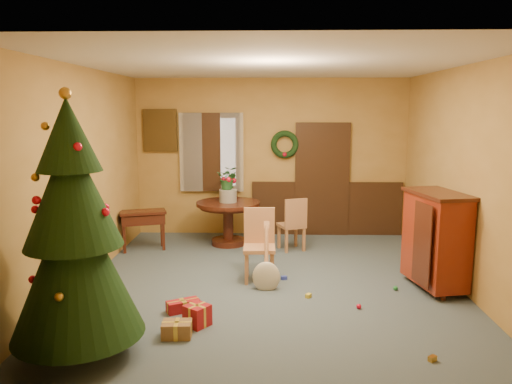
{
  "coord_description": "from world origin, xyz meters",
  "views": [
    {
      "loc": [
        0.01,
        -6.5,
        2.34
      ],
      "look_at": [
        -0.21,
        0.4,
        1.19
      ],
      "focal_mm": 35.0,
      "sensor_mm": 36.0,
      "label": 1
    }
  ],
  "objects_px": {
    "writing_desk": "(143,221)",
    "sideboard": "(436,238)",
    "dining_table": "(228,215)",
    "chair_near": "(259,242)",
    "christmas_tree": "(74,234)"
  },
  "relations": [
    {
      "from": "writing_desk",
      "to": "sideboard",
      "type": "xyz_separation_m",
      "value": [
        4.28,
        -1.72,
        0.19
      ]
    },
    {
      "from": "dining_table",
      "to": "sideboard",
      "type": "relative_size",
      "value": 0.85
    },
    {
      "from": "chair_near",
      "to": "writing_desk",
      "type": "relative_size",
      "value": 1.2
    },
    {
      "from": "christmas_tree",
      "to": "dining_table",
      "type": "bearing_deg",
      "value": 75.06
    },
    {
      "from": "writing_desk",
      "to": "sideboard",
      "type": "bearing_deg",
      "value": -21.82
    },
    {
      "from": "dining_table",
      "to": "sideboard",
      "type": "distance_m",
      "value": 3.57
    },
    {
      "from": "christmas_tree",
      "to": "chair_near",
      "type": "bearing_deg",
      "value": 53.73
    },
    {
      "from": "sideboard",
      "to": "chair_near",
      "type": "bearing_deg",
      "value": 172.17
    },
    {
      "from": "dining_table",
      "to": "writing_desk",
      "type": "height_order",
      "value": "dining_table"
    },
    {
      "from": "writing_desk",
      "to": "sideboard",
      "type": "relative_size",
      "value": 0.64
    },
    {
      "from": "dining_table",
      "to": "writing_desk",
      "type": "xyz_separation_m",
      "value": [
        -1.4,
        -0.37,
        -0.03
      ]
    },
    {
      "from": "chair_near",
      "to": "christmas_tree",
      "type": "bearing_deg",
      "value": -126.27
    },
    {
      "from": "christmas_tree",
      "to": "sideboard",
      "type": "distance_m",
      "value": 4.44
    },
    {
      "from": "dining_table",
      "to": "christmas_tree",
      "type": "relative_size",
      "value": 0.43
    },
    {
      "from": "writing_desk",
      "to": "sideboard",
      "type": "distance_m",
      "value": 4.62
    }
  ]
}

